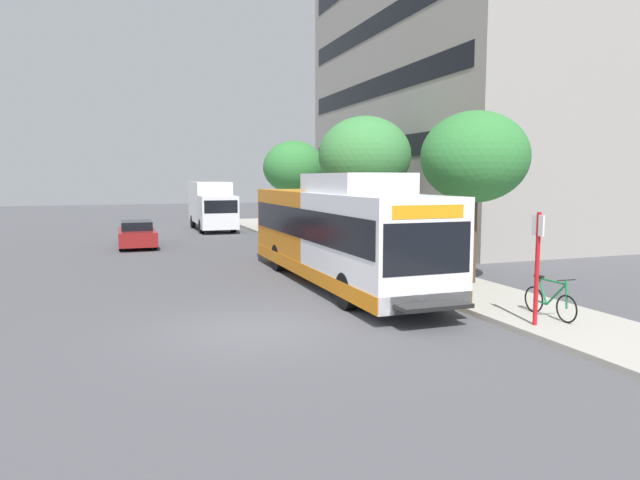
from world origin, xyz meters
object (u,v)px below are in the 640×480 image
(street_tree_mid_block, at_px, (365,156))
(box_truck_background, at_px, (212,204))
(transit_bus, at_px, (338,233))
(street_tree_near_stop, at_px, (475,158))
(parked_car_far_lane, at_px, (137,234))
(bicycle_parked, at_px, (550,300))
(bus_stop_sign_pole, at_px, (537,260))
(street_tree_far_block, at_px, (294,167))

(street_tree_mid_block, relative_size, box_truck_background, 0.89)
(transit_bus, xyz_separation_m, street_tree_near_stop, (3.89, -1.92, 2.45))
(box_truck_background, bearing_deg, parked_car_far_lane, -121.82)
(bicycle_parked, relative_size, parked_car_far_lane, 0.39)
(bicycle_parked, bearing_deg, street_tree_mid_block, 84.53)
(street_tree_mid_block, relative_size, parked_car_far_lane, 1.39)
(parked_car_far_lane, relative_size, box_truck_background, 0.64)
(bus_stop_sign_pole, distance_m, box_truck_background, 28.40)
(street_tree_near_stop, xyz_separation_m, parked_car_far_lane, (-9.81, 14.90, -3.49))
(street_tree_near_stop, relative_size, street_tree_mid_block, 0.87)
(box_truck_background, bearing_deg, street_tree_mid_block, -70.24)
(street_tree_near_stop, bearing_deg, box_truck_background, 101.33)
(bus_stop_sign_pole, distance_m, street_tree_near_stop, 5.91)
(bicycle_parked, xyz_separation_m, street_tree_far_block, (0.80, 23.40, 3.62))
(bicycle_parked, distance_m, street_tree_far_block, 23.69)
(street_tree_far_block, relative_size, parked_car_far_lane, 1.27)
(transit_bus, distance_m, bus_stop_sign_pole, 7.28)
(bicycle_parked, xyz_separation_m, street_tree_mid_block, (1.32, 13.83, 3.98))
(bicycle_parked, relative_size, street_tree_far_block, 0.31)
(street_tree_near_stop, distance_m, box_truck_background, 23.79)
(street_tree_near_stop, height_order, parked_car_far_lane, street_tree_near_stop)
(bus_stop_sign_pole, xyz_separation_m, street_tree_far_block, (1.62, 23.85, 2.53))
(transit_bus, bearing_deg, street_tree_mid_block, 59.80)
(parked_car_far_lane, bearing_deg, street_tree_near_stop, -56.63)
(transit_bus, height_order, street_tree_mid_block, street_tree_mid_block)
(street_tree_near_stop, relative_size, street_tree_far_block, 0.96)
(street_tree_far_block, relative_size, box_truck_background, 0.81)
(transit_bus, bearing_deg, box_truck_background, 92.04)
(transit_bus, xyz_separation_m, street_tree_mid_block, (4.26, 7.32, 2.84))
(bus_stop_sign_pole, height_order, street_tree_near_stop, street_tree_near_stop)
(street_tree_near_stop, relative_size, box_truck_background, 0.78)
(transit_bus, relative_size, bicycle_parked, 6.96)
(bicycle_parked, height_order, street_tree_mid_block, street_tree_mid_block)
(bus_stop_sign_pole, xyz_separation_m, street_tree_near_stop, (1.78, 5.05, 2.51))
(bus_stop_sign_pole, bearing_deg, street_tree_near_stop, 70.58)
(parked_car_far_lane, bearing_deg, transit_bus, -65.49)
(parked_car_far_lane, xyz_separation_m, box_truck_background, (5.16, 8.31, 1.08))
(street_tree_mid_block, xyz_separation_m, street_tree_far_block, (-0.53, 9.56, -0.36))
(transit_bus, xyz_separation_m, street_tree_far_block, (3.73, 16.88, 2.48))
(street_tree_mid_block, distance_m, box_truck_background, 15.11)
(bicycle_parked, height_order, street_tree_near_stop, street_tree_near_stop)
(transit_bus, relative_size, street_tree_far_block, 2.15)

